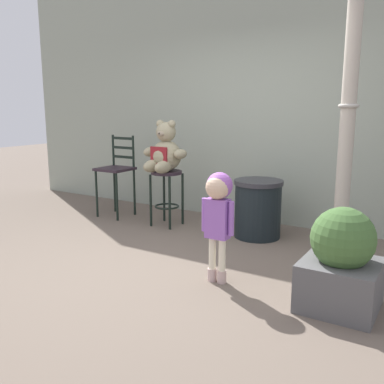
{
  "coord_description": "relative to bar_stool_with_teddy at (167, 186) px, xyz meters",
  "views": [
    {
      "loc": [
        2.3,
        -3.03,
        1.52
      ],
      "look_at": [
        -0.09,
        0.83,
        0.6
      ],
      "focal_mm": 40.18,
      "sensor_mm": 36.0,
      "label": 1
    }
  ],
  "objects": [
    {
      "name": "ground_plane",
      "position": [
        0.8,
        -1.36,
        -0.51
      ],
      "size": [
        24.0,
        24.0,
        0.0
      ],
      "primitive_type": "plane",
      "color": "#67594D"
    },
    {
      "name": "building_wall",
      "position": [
        0.8,
        0.96,
        1.29
      ],
      "size": [
        7.99,
        0.3,
        3.59
      ],
      "primitive_type": "cube",
      "color": "#949E8D",
      "rests_on": "ground_plane"
    },
    {
      "name": "bar_stool_with_teddy",
      "position": [
        0.0,
        0.0,
        0.0
      ],
      "size": [
        0.39,
        0.39,
        0.71
      ],
      "color": "#2A1F28",
      "rests_on": "ground_plane"
    },
    {
      "name": "teddy_bear",
      "position": [
        0.0,
        -0.03,
        0.44
      ],
      "size": [
        0.6,
        0.53,
        0.64
      ],
      "color": "gray",
      "rests_on": "bar_stool_with_teddy"
    },
    {
      "name": "child_walking",
      "position": [
        1.42,
        -1.26,
        0.19
      ],
      "size": [
        0.31,
        0.24,
        0.97
      ],
      "rotation": [
        0.0,
        0.0,
        -0.56
      ],
      "color": "#C8A8A4",
      "rests_on": "ground_plane"
    },
    {
      "name": "trash_bin",
      "position": [
        1.19,
        0.15,
        -0.17
      ],
      "size": [
        0.57,
        0.57,
        0.68
      ],
      "color": "black",
      "rests_on": "ground_plane"
    },
    {
      "name": "lamppost",
      "position": [
        2.2,
        -0.2,
        0.51
      ],
      "size": [
        0.33,
        0.33,
        2.61
      ],
      "color": "#B49E9A",
      "rests_on": "ground_plane"
    },
    {
      "name": "bar_chair_empty",
      "position": [
        -0.88,
        0.05,
        0.12
      ],
      "size": [
        0.43,
        0.43,
        1.11
      ],
      "color": "#2A1F28",
      "rests_on": "ground_plane"
    },
    {
      "name": "planter_with_shrub",
      "position": [
        2.45,
        -1.21,
        -0.15
      ],
      "size": [
        0.56,
        0.56,
        0.79
      ],
      "color": "#555455",
      "rests_on": "ground_plane"
    }
  ]
}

